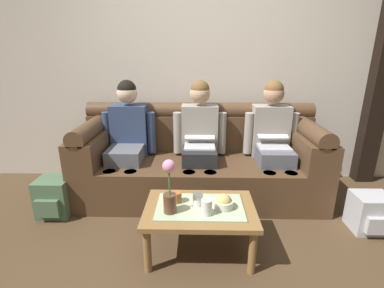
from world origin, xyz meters
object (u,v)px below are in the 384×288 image
Objects in this scene: backpack_right at (370,213)px; person_right at (272,136)px; couch at (199,162)px; cup_near_left at (177,197)px; cup_far_center at (198,199)px; person_middle at (200,136)px; backpack_left at (55,197)px; snack_bowl at (224,203)px; cup_near_right at (207,207)px; person_left at (128,135)px; coffee_table at (200,213)px; flower_vase at (170,189)px.

person_right is at bearing 138.36° from backpack_right.
person_right reaches higher than couch.
cup_far_center reaches higher than cup_near_left.
person_middle reaches higher than backpack_left.
snack_bowl is 0.39× the size of backpack_left.
person_right is 1.29m from cup_near_right.
person_right reaches higher than snack_bowl.
cup_near_right reaches higher than snack_bowl.
couch is at bearing 0.31° from person_left.
couch is 0.29m from person_middle.
couch is at bearing 100.25° from snack_bowl.
person_middle is at bearing 90.00° from coffee_table.
cup_near_left is 0.23× the size of backpack_left.
person_right is 2.22m from backpack_left.
couch is 17.24× the size of snack_bowl.
cup_far_center is (-0.01, 0.02, 0.11)m from coffee_table.
backpack_right is at bearing -41.64° from person_right.
flower_vase is 0.20m from cup_near_left.
cup_near_right reaches higher than backpack_left.
backpack_right is at bearing 11.55° from coffee_table.
person_middle is (0.75, -0.00, -0.00)m from person_left.
person_left is 1.50m from person_right.
person_left is 3.35× the size of backpack_left.
backpack_right is (1.30, 0.32, -0.27)m from snack_bowl.
cup_near_right is (0.26, -0.03, -0.12)m from flower_vase.
cup_near_right is (0.22, -0.17, 0.02)m from cup_near_left.
coffee_table is 1.52m from backpack_right.
coffee_table is at bearing -49.87° from cup_far_center.
coffee_table is at bearing -17.67° from cup_near_left.
backpack_left is at bearing -161.39° from couch.
cup_far_center reaches higher than backpack_left.
person_middle is 1.69m from backpack_right.
flower_vase is at bearing -26.43° from backpack_left.
snack_bowl is (0.17, -0.97, 0.06)m from couch.
cup_far_center is at bearing -90.92° from person_middle.
backpack_right is at bearing -23.58° from person_middle.
couch is at bearing 179.64° from person_right.
person_right is 1.09m from backpack_right.
cup_far_center reaches higher than backpack_right.
person_left is at bearing 128.41° from cup_far_center.
flower_vase reaches higher than snack_bowl.
cup_near_left is at bearing -171.57° from backpack_right.
person_middle reaches higher than cup_near_left.
backpack_left is at bearing 157.02° from cup_near_right.
person_right reaches higher than cup_near_left.
coffee_table is at bearing -90.00° from couch.
person_left and person_right have the same top height.
backpack_left is at bearing 160.30° from coffee_table.
person_right is 8.49× the size of snack_bowl.
snack_bowl is 1.65m from backpack_left.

